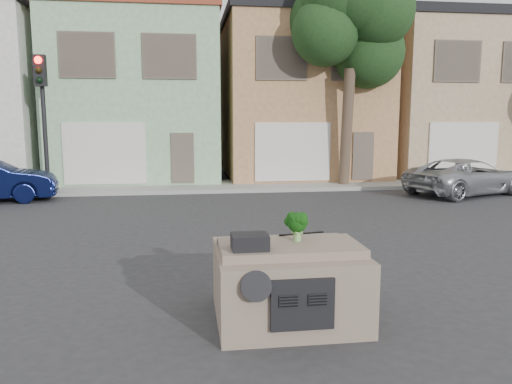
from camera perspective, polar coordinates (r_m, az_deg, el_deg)
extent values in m
plane|color=#303033|center=(10.13, 0.19, -7.71)|extent=(120.00, 120.00, 0.00)
cube|color=gray|center=(20.37, -3.97, 0.66)|extent=(40.00, 3.00, 0.15)
cube|color=#8AB58A|center=(24.25, -13.16, 10.46)|extent=(7.20, 8.20, 7.55)
cube|color=#B08054|center=(24.75, 4.72, 10.61)|extent=(7.20, 8.20, 7.55)
cube|color=tan|center=(27.37, 20.47, 9.90)|extent=(7.20, 8.20, 7.55)
imported|color=#A2A4AA|center=(20.16, 22.84, -0.28)|extent=(5.32, 3.79, 1.35)
cube|color=black|center=(19.82, -23.09, 6.98)|extent=(0.40, 0.40, 5.10)
cube|color=#1B3917|center=(20.51, 10.46, 12.29)|extent=(4.40, 4.00, 8.50)
cube|color=#7D6B5A|center=(7.14, 3.63, -9.99)|extent=(2.00, 1.80, 1.12)
cube|color=black|center=(6.53, -0.72, -5.70)|extent=(0.48, 0.38, 0.20)
cube|color=black|center=(7.40, 5.21, -4.76)|extent=(0.69, 0.15, 0.02)
cube|color=black|center=(6.96, 4.74, -3.94)|extent=(0.47, 0.47, 0.41)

